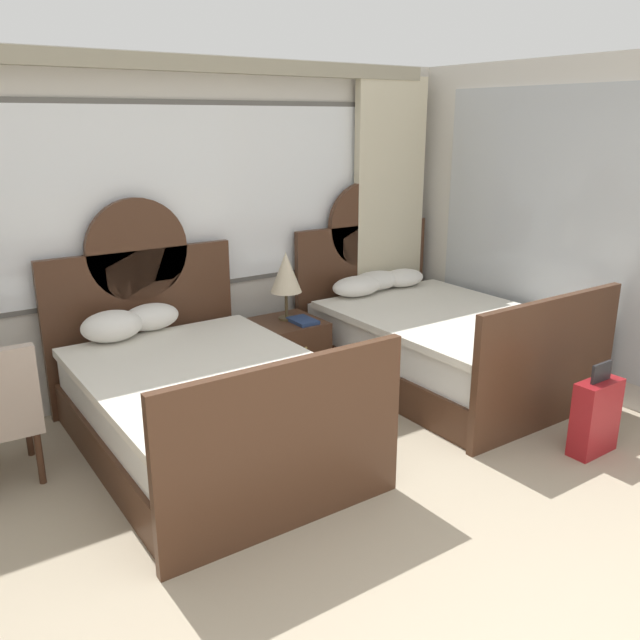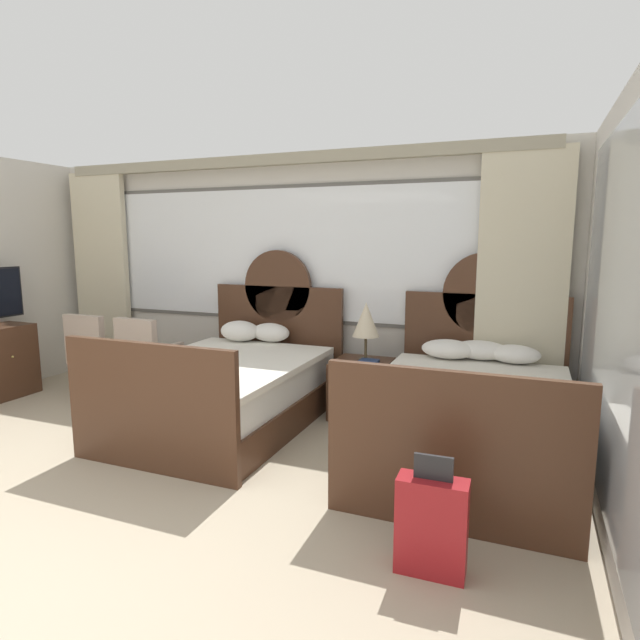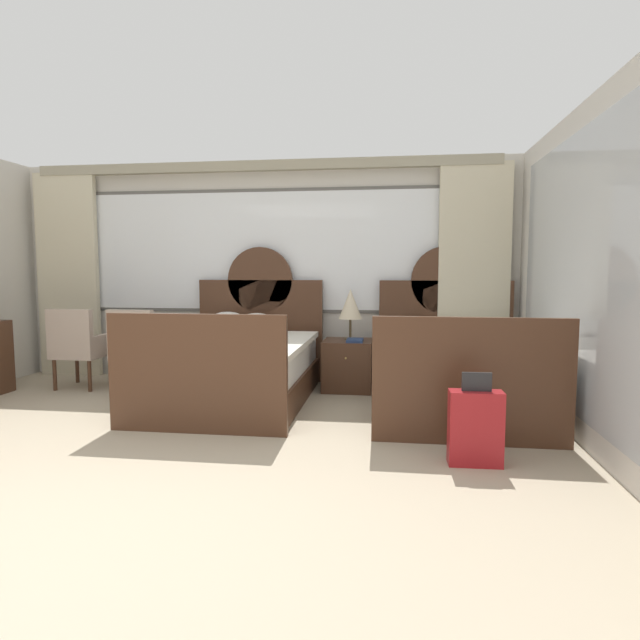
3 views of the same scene
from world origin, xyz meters
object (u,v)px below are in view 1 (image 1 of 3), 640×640
Objects in this scene: nightstand_between_beds at (288,352)px; table_lamp_on_nightstand at (286,273)px; book_on_nightstand at (303,321)px; bed_near_window at (200,400)px; suitcase_on_floor at (595,417)px; bed_near_mirror at (435,340)px.

table_lamp_on_nightstand is (0.02, 0.05, 0.69)m from nightstand_between_beds.
bed_near_window is at bearing -155.35° from book_on_nightstand.
suitcase_on_floor is (1.00, -2.14, -0.32)m from book_on_nightstand.
bed_near_mirror reaches higher than nightstand_between_beds.
bed_near_window is 1.30m from nightstand_between_beds.
suitcase_on_floor is (1.09, -2.25, -0.02)m from nightstand_between_beds.
bed_near_window is at bearing -148.13° from table_lamp_on_nightstand.
table_lamp_on_nightstand is 0.43m from book_on_nightstand.
table_lamp_on_nightstand is at bearing 63.93° from nightstand_between_beds.
table_lamp_on_nightstand is (-1.09, 0.70, 0.60)m from bed_near_mirror.
bed_near_window is at bearing -149.31° from nightstand_between_beds.
suitcase_on_floor is at bearing -64.91° from book_on_nightstand.
book_on_nightstand is (0.09, -0.11, 0.30)m from nightstand_between_beds.
nightstand_between_beds is 0.99× the size of table_lamp_on_nightstand.
book_on_nightstand is 2.38m from suitcase_on_floor.
book_on_nightstand is at bearing -67.41° from table_lamp_on_nightstand.
bed_near_mirror is 3.85× the size of table_lamp_on_nightstand.
table_lamp_on_nightstand is 2.62m from suitcase_on_floor.
nightstand_between_beds is 0.69m from table_lamp_on_nightstand.
bed_near_mirror is at bearing -32.72° from table_lamp_on_nightstand.
suitcase_on_floor is at bearing -35.65° from bed_near_window.
bed_near_mirror is 1.59m from suitcase_on_floor.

